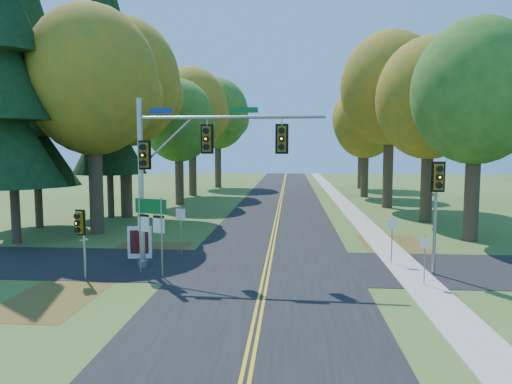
# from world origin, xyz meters

# --- Properties ---
(ground) EXTENTS (160.00, 160.00, 0.00)m
(ground) POSITION_xyz_m (0.00, 0.00, 0.00)
(ground) COLOR #31521D
(ground) RESTS_ON ground
(road_main) EXTENTS (8.00, 160.00, 0.02)m
(road_main) POSITION_xyz_m (0.00, 0.00, 0.01)
(road_main) COLOR black
(road_main) RESTS_ON ground
(road_cross) EXTENTS (60.00, 6.00, 0.02)m
(road_cross) POSITION_xyz_m (0.00, 2.00, 0.01)
(road_cross) COLOR black
(road_cross) RESTS_ON ground
(centerline_left) EXTENTS (0.10, 160.00, 0.01)m
(centerline_left) POSITION_xyz_m (-0.10, 0.00, 0.03)
(centerline_left) COLOR gold
(centerline_left) RESTS_ON road_main
(centerline_right) EXTENTS (0.10, 160.00, 0.01)m
(centerline_right) POSITION_xyz_m (0.10, 0.00, 0.03)
(centerline_right) COLOR gold
(centerline_right) RESTS_ON road_main
(sidewalk_east) EXTENTS (1.60, 160.00, 0.06)m
(sidewalk_east) POSITION_xyz_m (6.20, 0.00, 0.03)
(sidewalk_east) COLOR #9E998E
(sidewalk_east) RESTS_ON ground
(leaf_patch_w_near) EXTENTS (4.00, 6.00, 0.00)m
(leaf_patch_w_near) POSITION_xyz_m (-6.50, 4.00, 0.01)
(leaf_patch_w_near) COLOR brown
(leaf_patch_w_near) RESTS_ON ground
(leaf_patch_e) EXTENTS (3.50, 8.00, 0.00)m
(leaf_patch_e) POSITION_xyz_m (6.80, 6.00, 0.01)
(leaf_patch_e) COLOR brown
(leaf_patch_e) RESTS_ON ground
(leaf_patch_w_far) EXTENTS (3.00, 5.00, 0.00)m
(leaf_patch_w_far) POSITION_xyz_m (-7.50, -3.00, 0.01)
(leaf_patch_w_far) COLOR brown
(leaf_patch_w_far) RESTS_ON ground
(tree_w_a) EXTENTS (8.00, 8.00, 14.15)m
(tree_w_a) POSITION_xyz_m (-11.13, 9.38, 9.49)
(tree_w_a) COLOR #38281C
(tree_w_a) RESTS_ON ground
(tree_e_a) EXTENTS (7.20, 7.20, 12.73)m
(tree_e_a) POSITION_xyz_m (11.57, 8.77, 8.53)
(tree_e_a) COLOR #38281C
(tree_e_a) RESTS_ON ground
(tree_w_b) EXTENTS (8.60, 8.60, 15.38)m
(tree_w_b) POSITION_xyz_m (-11.72, 16.29, 10.37)
(tree_w_b) COLOR #38281C
(tree_w_b) RESTS_ON ground
(tree_e_b) EXTENTS (7.60, 7.60, 13.33)m
(tree_e_b) POSITION_xyz_m (10.97, 15.58, 8.90)
(tree_e_b) COLOR #38281C
(tree_e_b) RESTS_ON ground
(tree_w_c) EXTENTS (6.80, 6.80, 11.91)m
(tree_w_c) POSITION_xyz_m (-9.54, 24.47, 7.94)
(tree_w_c) COLOR #38281C
(tree_w_c) RESTS_ON ground
(tree_e_c) EXTENTS (8.80, 8.80, 15.79)m
(tree_e_c) POSITION_xyz_m (9.88, 23.69, 10.66)
(tree_e_c) COLOR #38281C
(tree_e_c) RESTS_ON ground
(tree_w_d) EXTENTS (8.20, 8.20, 14.56)m
(tree_w_d) POSITION_xyz_m (-10.13, 33.18, 9.78)
(tree_w_d) COLOR #38281C
(tree_w_d) RESTS_ON ground
(tree_e_d) EXTENTS (7.00, 7.00, 12.32)m
(tree_e_d) POSITION_xyz_m (9.26, 32.87, 8.24)
(tree_e_d) COLOR #38281C
(tree_e_d) RESTS_ON ground
(tree_w_e) EXTENTS (8.40, 8.40, 14.97)m
(tree_w_e) POSITION_xyz_m (-8.92, 44.09, 10.07)
(tree_w_e) COLOR #38281C
(tree_w_e) RESTS_ON ground
(tree_e_e) EXTENTS (7.80, 7.80, 13.74)m
(tree_e_e) POSITION_xyz_m (10.47, 43.58, 9.19)
(tree_e_e) COLOR #38281C
(tree_e_e) RESTS_ON ground
(pine_a) EXTENTS (5.60, 5.60, 19.48)m
(pine_a) POSITION_xyz_m (-14.50, 6.00, 9.18)
(pine_a) COLOR #38281C
(pine_a) RESTS_ON ground
(pine_b) EXTENTS (5.60, 5.60, 17.31)m
(pine_b) POSITION_xyz_m (-16.00, 11.00, 8.16)
(pine_b) COLOR #38281C
(pine_b) RESTS_ON ground
(pine_c) EXTENTS (5.60, 5.60, 20.56)m
(pine_c) POSITION_xyz_m (-13.00, 16.00, 9.69)
(pine_c) COLOR #38281C
(pine_c) RESTS_ON ground
(traffic_mast) EXTENTS (8.35, 0.82, 7.58)m
(traffic_mast) POSITION_xyz_m (-3.58, 1.25, 4.87)
(traffic_mast) COLOR #9C9FA5
(traffic_mast) RESTS_ON ground
(east_signal_pole) EXTENTS (0.56, 0.65, 4.84)m
(east_signal_pole) POSITION_xyz_m (7.13, 1.00, 3.67)
(east_signal_pole) COLOR gray
(east_signal_pole) RESTS_ON ground
(ped_signal_pole) EXTENTS (0.46, 0.54, 2.92)m
(ped_signal_pole) POSITION_xyz_m (-7.44, -0.81, 2.17)
(ped_signal_pole) COLOR #979A9F
(ped_signal_pole) RESTS_ON ground
(route_sign_cluster) EXTENTS (1.49, 0.60, 3.37)m
(route_sign_cluster) POSITION_xyz_m (-4.79, -0.01, 2.38)
(route_sign_cluster) COLOR gray
(route_sign_cluster) RESTS_ON ground
(info_kiosk) EXTENTS (1.16, 0.28, 1.59)m
(info_kiosk) POSITION_xyz_m (-6.32, 2.99, 0.79)
(info_kiosk) COLOR white
(info_kiosk) RESTS_ON ground
(reg_sign_e_north) EXTENTS (0.43, 0.08, 2.23)m
(reg_sign_e_north) POSITION_xyz_m (5.72, 2.78, 1.53)
(reg_sign_e_north) COLOR gray
(reg_sign_e_north) RESTS_ON ground
(reg_sign_e_south) EXTENTS (0.38, 0.07, 1.98)m
(reg_sign_e_south) POSITION_xyz_m (6.26, -0.55, 1.36)
(reg_sign_e_south) COLOR gray
(reg_sign_e_south) RESTS_ON ground
(reg_sign_w) EXTENTS (0.48, 0.13, 2.52)m
(reg_sign_w) POSITION_xyz_m (-4.35, 3.36, 1.72)
(reg_sign_w) COLOR gray
(reg_sign_w) RESTS_ON ground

